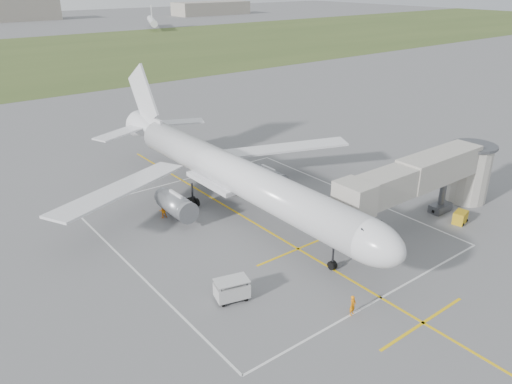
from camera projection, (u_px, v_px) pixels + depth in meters
ground at (237, 213)px, 54.96m from camera, size 700.00×700.00×0.00m
apron_markings at (270, 232)px, 50.74m from camera, size 28.20×60.00×0.01m
airliner at (232, 174)px, 53.74m from camera, size 38.93×46.75×13.52m
jet_bridge at (434, 176)px, 52.12m from camera, size 23.40×5.00×7.20m
gpu_unit at (460, 217)px, 52.47m from camera, size 1.93×1.55×1.29m
baggage_cart at (232, 290)px, 39.90m from camera, size 3.00×2.25×1.86m
ramp_worker_nose at (353, 305)px, 38.18m from camera, size 0.67×0.50×1.69m
ramp_worker_wing at (163, 211)px, 53.58m from camera, size 0.95×0.82×1.65m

